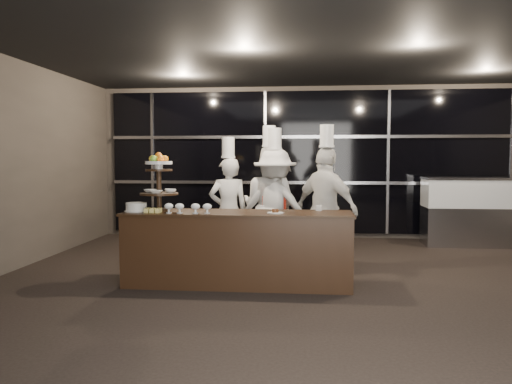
# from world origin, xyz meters

# --- Properties ---
(room) EXTENTS (10.00, 10.00, 10.00)m
(room) POSITION_xyz_m (0.00, 0.00, 1.50)
(room) COLOR black
(room) RESTS_ON ground
(window_wall) EXTENTS (8.60, 0.10, 2.80)m
(window_wall) POSITION_xyz_m (0.00, 4.94, 1.50)
(window_wall) COLOR black
(window_wall) RESTS_ON ground
(buffet_counter) EXTENTS (2.84, 0.74, 0.92)m
(buffet_counter) POSITION_xyz_m (-1.24, 1.13, 0.47)
(buffet_counter) COLOR black
(buffet_counter) RESTS_ON ground
(display_stand) EXTENTS (0.48, 0.48, 0.74)m
(display_stand) POSITION_xyz_m (-2.24, 1.13, 1.34)
(display_stand) COLOR black
(display_stand) RESTS_ON buffet_counter
(compotes) EXTENTS (0.58, 0.11, 0.12)m
(compotes) POSITION_xyz_m (-1.82, 0.91, 1.00)
(compotes) COLOR silver
(compotes) RESTS_ON buffet_counter
(layer_cake) EXTENTS (0.30, 0.30, 0.11)m
(layer_cake) POSITION_xyz_m (-2.52, 1.08, 0.97)
(layer_cake) COLOR white
(layer_cake) RESTS_ON buffet_counter
(pastry_squares) EXTENTS (0.19, 0.13, 0.05)m
(pastry_squares) POSITION_xyz_m (-2.27, 0.96, 0.95)
(pastry_squares) COLOR #E0D16D
(pastry_squares) RESTS_ON buffet_counter
(small_plate) EXTENTS (0.20, 0.20, 0.05)m
(small_plate) POSITION_xyz_m (-0.77, 1.03, 0.94)
(small_plate) COLOR white
(small_plate) RESTS_ON buffet_counter
(chef_cup) EXTENTS (0.08, 0.08, 0.07)m
(chef_cup) POSITION_xyz_m (-0.23, 1.38, 0.96)
(chef_cup) COLOR white
(chef_cup) RESTS_ON buffet_counter
(display_case) EXTENTS (1.52, 0.66, 1.24)m
(display_case) POSITION_xyz_m (2.51, 4.30, 0.69)
(display_case) COLOR #A5A5AA
(display_case) RESTS_ON ground
(chef_a) EXTENTS (0.67, 0.54, 1.90)m
(chef_a) POSITION_xyz_m (-1.54, 2.31, 0.83)
(chef_a) COLOR silver
(chef_a) RESTS_ON ground
(chef_b) EXTENTS (1.04, 0.93, 2.06)m
(chef_b) POSITION_xyz_m (-0.93, 2.32, 0.89)
(chef_b) COLOR white
(chef_b) RESTS_ON ground
(chef_c) EXTENTS (1.23, 0.88, 2.02)m
(chef_c) POSITION_xyz_m (-0.84, 2.19, 0.87)
(chef_c) COLOR silver
(chef_c) RESTS_ON ground
(chef_d) EXTENTS (1.06, 0.99, 2.04)m
(chef_d) POSITION_xyz_m (-0.12, 1.93, 0.89)
(chef_d) COLOR white
(chef_d) RESTS_ON ground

